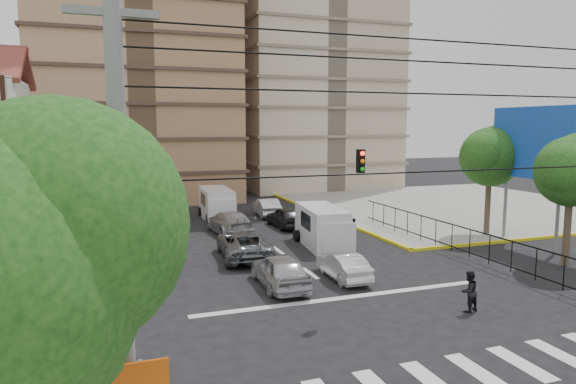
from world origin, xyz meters
name	(u,v)px	position (x,y,z in m)	size (l,w,h in m)	color
ground	(358,307)	(0.00, 0.00, 0.00)	(160.00, 160.00, 0.00)	black
sidewalk_ne	(455,206)	(20.00, 20.00, 0.07)	(26.00, 26.00, 0.15)	gray
crosswalk_stripes	(455,376)	(0.00, -6.00, 0.01)	(12.00, 2.40, 0.01)	silver
stop_line	(345,298)	(0.00, 1.20, 0.01)	(13.00, 0.40, 0.01)	silver
park_fence	(469,260)	(9.00, 4.50, 0.00)	(0.10, 22.50, 1.66)	black
billboard	(533,145)	(14.45, 6.00, 6.00)	(0.36, 6.20, 8.10)	slate
tree_park_a	(573,168)	(13.08, 2.01, 5.01)	(4.41, 3.60, 6.83)	#473828
tree_park_c	(491,154)	(14.09, 9.01, 5.34)	(4.65, 3.80, 7.25)	#473828
tree_tudor	(57,158)	(-11.90, 16.01, 5.22)	(5.39, 4.40, 7.43)	#473828
traffic_light_nw	(138,210)	(-7.80, 7.80, 3.11)	(0.28, 0.22, 4.40)	black
traffic_light_hanging	(388,162)	(0.00, -2.04, 5.90)	(18.00, 9.12, 0.92)	black
utility_pole_sw	(123,274)	(-9.00, -9.00, 4.77)	(1.40, 0.28, 9.00)	slate
van_right_lane	(324,228)	(2.82, 9.85, 1.14)	(2.65, 5.42, 2.34)	silver
van_left_lane	(217,205)	(-1.24, 20.83, 1.14)	(2.24, 5.28, 2.34)	silver
car_silver_front_left	(280,270)	(-2.07, 3.48, 0.76)	(1.80, 4.47, 1.52)	#ACADB1
car_white_front_right	(343,266)	(1.11, 3.63, 0.63)	(1.33, 3.81, 1.25)	silver
car_grey_mid_left	(244,244)	(-2.28, 8.96, 0.76)	(2.53, 5.48, 1.52)	slate
car_silver_rear_left	(229,222)	(-1.58, 15.43, 0.76)	(2.14, 5.27, 1.53)	#A3A4A8
car_darkgrey_mid_right	(286,217)	(2.68, 16.15, 0.74)	(1.74, 4.32, 1.47)	black
car_white_rear_right	(267,207)	(2.78, 20.97, 0.71)	(1.51, 4.32, 1.42)	silver
pedestrian_crosswalk	(469,291)	(3.81, -1.84, 0.80)	(0.78, 0.61, 1.61)	black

